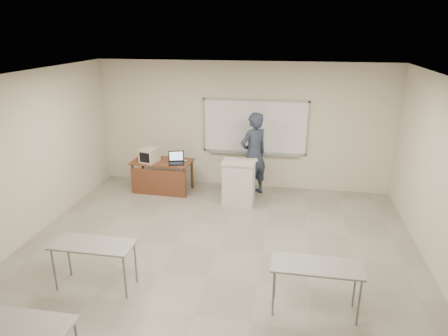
% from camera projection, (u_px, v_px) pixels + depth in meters
% --- Properties ---
extents(floor, '(7.00, 8.00, 0.01)m').
position_uv_depth(floor, '(208.00, 278.00, 6.26)').
color(floor, gray).
rests_on(floor, ground).
extents(whiteboard, '(2.48, 0.10, 1.31)m').
position_uv_depth(whiteboard, '(255.00, 127.00, 9.40)').
color(whiteboard, white).
rests_on(whiteboard, floor).
extents(student_desks, '(4.40, 2.20, 0.73)m').
position_uv_depth(student_desks, '(183.00, 295.00, 4.78)').
color(student_desks, gray).
rests_on(student_desks, floor).
extents(instructor_desk, '(1.39, 0.69, 0.75)m').
position_uv_depth(instructor_desk, '(161.00, 171.00, 9.34)').
color(instructor_desk, brown).
rests_on(instructor_desk, floor).
extents(podium, '(0.71, 0.52, 0.99)m').
position_uv_depth(podium, '(239.00, 183.00, 8.74)').
color(podium, '#B8B4B0').
rests_on(podium, floor).
extents(crt_monitor, '(0.35, 0.40, 0.33)m').
position_uv_depth(crt_monitor, '(150.00, 155.00, 9.24)').
color(crt_monitor, '#C0B39C').
rests_on(crt_monitor, instructor_desk).
extents(laptop, '(0.36, 0.33, 0.26)m').
position_uv_depth(laptop, '(177.00, 161.00, 9.18)').
color(laptop, black).
rests_on(laptop, instructor_desk).
extents(mouse, '(0.11, 0.09, 0.04)m').
position_uv_depth(mouse, '(185.00, 161.00, 9.32)').
color(mouse, silver).
rests_on(mouse, instructor_desk).
extents(keyboard, '(0.50, 0.27, 0.03)m').
position_uv_depth(keyboard, '(246.00, 160.00, 8.62)').
color(keyboard, '#C0B39C').
rests_on(keyboard, podium).
extents(presenter, '(0.84, 0.83, 1.95)m').
position_uv_depth(presenter, '(254.00, 154.00, 9.10)').
color(presenter, black).
rests_on(presenter, floor).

